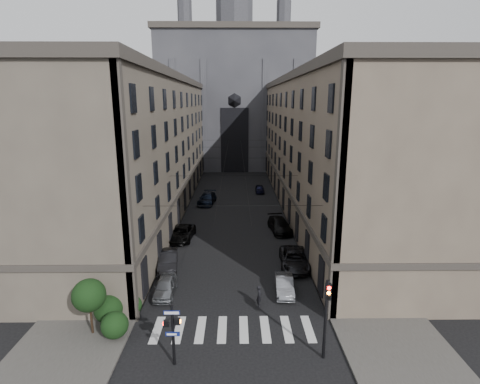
{
  "coord_description": "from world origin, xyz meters",
  "views": [
    {
      "loc": [
        0.22,
        -17.97,
        15.43
      ],
      "look_at": [
        0.56,
        11.25,
        8.3
      ],
      "focal_mm": 28.0,
      "sensor_mm": 36.0,
      "label": 1
    }
  ],
  "objects_px": {
    "car_left_midnear": "(168,260)",
    "car_right_near": "(284,285)",
    "gothic_tower": "(235,91)",
    "car_left_far": "(207,199)",
    "car_right_midfar": "(280,225)",
    "pedestrian_signal_left": "(173,330)",
    "car_right_midnear": "(294,259)",
    "pedestrian": "(259,296)",
    "car_left_midfar": "(182,233)",
    "car_right_far": "(260,189)",
    "car_left_near": "(165,287)",
    "traffic_light_right": "(326,310)"
  },
  "relations": [
    {
      "from": "car_left_near",
      "to": "car_left_midfar",
      "type": "bearing_deg",
      "value": 91.27
    },
    {
      "from": "car_left_far",
      "to": "car_right_far",
      "type": "relative_size",
      "value": 1.49
    },
    {
      "from": "car_left_midnear",
      "to": "car_right_near",
      "type": "xyz_separation_m",
      "value": [
        10.4,
        -4.74,
        -0.14
      ]
    },
    {
      "from": "gothic_tower",
      "to": "car_left_far",
      "type": "distance_m",
      "value": 41.17
    },
    {
      "from": "car_right_midnear",
      "to": "car_right_midfar",
      "type": "relative_size",
      "value": 1.05
    },
    {
      "from": "car_left_near",
      "to": "car_left_far",
      "type": "relative_size",
      "value": 0.73
    },
    {
      "from": "pedestrian_signal_left",
      "to": "car_left_midfar",
      "type": "distance_m",
      "value": 21.09
    },
    {
      "from": "car_right_midfar",
      "to": "car_right_near",
      "type": "bearing_deg",
      "value": -102.39
    },
    {
      "from": "gothic_tower",
      "to": "pedestrian_signal_left",
      "type": "height_order",
      "value": "gothic_tower"
    },
    {
      "from": "car_left_far",
      "to": "pedestrian_signal_left",
      "type": "bearing_deg",
      "value": -81.92
    },
    {
      "from": "car_left_far",
      "to": "pedestrian",
      "type": "bearing_deg",
      "value": -71.2
    },
    {
      "from": "car_left_near",
      "to": "car_right_midnear",
      "type": "xyz_separation_m",
      "value": [
        11.34,
        5.14,
        0.1
      ]
    },
    {
      "from": "car_left_near",
      "to": "car_left_midfar",
      "type": "distance_m",
      "value": 12.5
    },
    {
      "from": "car_left_far",
      "to": "car_right_midfar",
      "type": "distance_m",
      "value": 16.01
    },
    {
      "from": "gothic_tower",
      "to": "car_left_midnear",
      "type": "height_order",
      "value": "gothic_tower"
    },
    {
      "from": "car_right_midfar",
      "to": "car_right_far",
      "type": "relative_size",
      "value": 1.46
    },
    {
      "from": "gothic_tower",
      "to": "car_right_near",
      "type": "distance_m",
      "value": 67.22
    },
    {
      "from": "car_right_midnear",
      "to": "traffic_light_right",
      "type": "bearing_deg",
      "value": -87.44
    },
    {
      "from": "car_right_far",
      "to": "car_left_near",
      "type": "bearing_deg",
      "value": -104.66
    },
    {
      "from": "car_left_midnear",
      "to": "car_right_midnear",
      "type": "distance_m",
      "value": 11.98
    },
    {
      "from": "car_right_midfar",
      "to": "pedestrian",
      "type": "relative_size",
      "value": 3.16
    },
    {
      "from": "pedestrian_signal_left",
      "to": "car_left_near",
      "type": "distance_m",
      "value": 8.79
    },
    {
      "from": "pedestrian_signal_left",
      "to": "traffic_light_right",
      "type": "height_order",
      "value": "traffic_light_right"
    },
    {
      "from": "car_left_midfar",
      "to": "car_right_near",
      "type": "height_order",
      "value": "car_left_midfar"
    },
    {
      "from": "car_left_near",
      "to": "car_left_far",
      "type": "bearing_deg",
      "value": 86.61
    },
    {
      "from": "gothic_tower",
      "to": "pedestrian",
      "type": "relative_size",
      "value": 33.56
    },
    {
      "from": "car_left_midnear",
      "to": "pedestrian",
      "type": "bearing_deg",
      "value": -47.38
    },
    {
      "from": "gothic_tower",
      "to": "car_left_midfar",
      "type": "height_order",
      "value": "gothic_tower"
    },
    {
      "from": "car_right_far",
      "to": "pedestrian",
      "type": "distance_m",
      "value": 36.95
    },
    {
      "from": "car_left_near",
      "to": "car_right_near",
      "type": "bearing_deg",
      "value": 0.52
    },
    {
      "from": "car_right_far",
      "to": "pedestrian",
      "type": "xyz_separation_m",
      "value": [
        -2.36,
        -36.87,
        0.23
      ]
    },
    {
      "from": "car_left_near",
      "to": "car_left_far",
      "type": "xyz_separation_m",
      "value": [
        1.36,
        27.8,
        0.11
      ]
    },
    {
      "from": "pedestrian_signal_left",
      "to": "car_left_far",
      "type": "distance_m",
      "value": 36.24
    },
    {
      "from": "pedestrian_signal_left",
      "to": "car_right_midnear",
      "type": "xyz_separation_m",
      "value": [
        9.3,
        13.53,
        -1.53
      ]
    },
    {
      "from": "car_left_midnear",
      "to": "car_right_midfar",
      "type": "xyz_separation_m",
      "value": [
        11.73,
        10.16,
        -0.02
      ]
    },
    {
      "from": "car_right_midnear",
      "to": "pedestrian",
      "type": "bearing_deg",
      "value": -114.89
    },
    {
      "from": "gothic_tower",
      "to": "car_right_far",
      "type": "relative_size",
      "value": 15.52
    },
    {
      "from": "car_left_midfar",
      "to": "car_left_far",
      "type": "bearing_deg",
      "value": 88.33
    },
    {
      "from": "car_left_midnear",
      "to": "car_right_midnear",
      "type": "xyz_separation_m",
      "value": [
        11.98,
        0.21,
        -0.01
      ]
    },
    {
      "from": "car_left_near",
      "to": "car_right_midfar",
      "type": "relative_size",
      "value": 0.75
    },
    {
      "from": "car_left_midnear",
      "to": "car_right_midfar",
      "type": "height_order",
      "value": "car_left_midnear"
    },
    {
      "from": "car_left_midnear",
      "to": "car_right_near",
      "type": "height_order",
      "value": "car_left_midnear"
    },
    {
      "from": "car_left_far",
      "to": "car_right_far",
      "type": "height_order",
      "value": "car_left_far"
    },
    {
      "from": "car_left_midfar",
      "to": "car_left_far",
      "type": "distance_m",
      "value": 15.41
    },
    {
      "from": "car_right_far",
      "to": "car_right_midnear",
      "type": "bearing_deg",
      "value": -86.1
    },
    {
      "from": "pedestrian_signal_left",
      "to": "car_right_midfar",
      "type": "height_order",
      "value": "pedestrian_signal_left"
    },
    {
      "from": "car_right_far",
      "to": "pedestrian",
      "type": "height_order",
      "value": "pedestrian"
    },
    {
      "from": "car_right_midfar",
      "to": "car_right_far",
      "type": "distance_m",
      "value": 19.92
    },
    {
      "from": "car_right_near",
      "to": "car_right_midnear",
      "type": "bearing_deg",
      "value": 75.07
    },
    {
      "from": "car_left_midfar",
      "to": "pedestrian",
      "type": "bearing_deg",
      "value": -56.13
    }
  ]
}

